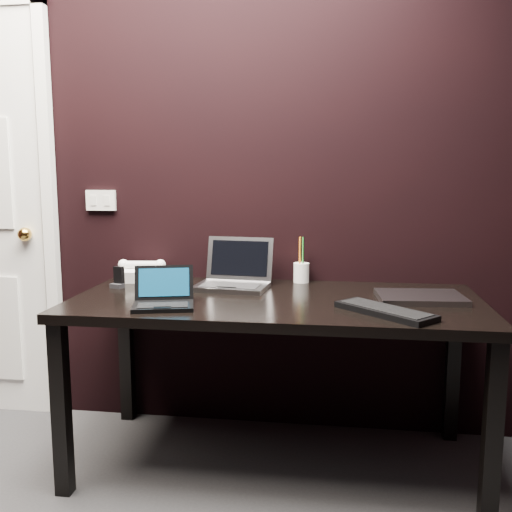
# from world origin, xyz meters

# --- Properties ---
(wall_back) EXTENTS (4.00, 0.00, 4.00)m
(wall_back) POSITION_xyz_m (0.00, 1.80, 1.30)
(wall_back) COLOR black
(wall_back) RESTS_ON ground
(wall_switch) EXTENTS (0.15, 0.02, 0.10)m
(wall_switch) POSITION_xyz_m (-0.62, 1.79, 1.12)
(wall_switch) COLOR silver
(wall_switch) RESTS_ON wall_back
(desk) EXTENTS (1.70, 0.80, 0.74)m
(desk) POSITION_xyz_m (0.30, 1.40, 0.66)
(desk) COLOR black
(desk) RESTS_ON ground
(netbook) EXTENTS (0.28, 0.26, 0.15)m
(netbook) POSITION_xyz_m (-0.12, 1.19, 0.77)
(netbook) COLOR black
(netbook) RESTS_ON desk
(silver_laptop) EXTENTS (0.34, 0.31, 0.22)m
(silver_laptop) POSITION_xyz_m (0.09, 1.58, 0.78)
(silver_laptop) COLOR gray
(silver_laptop) RESTS_ON desk
(ext_keyboard) EXTENTS (0.38, 0.37, 0.02)m
(ext_keyboard) POSITION_xyz_m (0.73, 1.19, 0.75)
(ext_keyboard) COLOR black
(ext_keyboard) RESTS_ON desk
(closed_laptop) EXTENTS (0.36, 0.28, 0.02)m
(closed_laptop) POSITION_xyz_m (0.89, 1.44, 0.75)
(closed_laptop) COLOR #949398
(closed_laptop) RESTS_ON desk
(desk_phone) EXTENTS (0.24, 0.20, 0.11)m
(desk_phone) POSITION_xyz_m (-0.38, 1.68, 0.78)
(desk_phone) COLOR white
(desk_phone) RESTS_ON desk
(mobile_phone) EXTENTS (0.07, 0.06, 0.10)m
(mobile_phone) POSITION_xyz_m (-0.43, 1.51, 0.78)
(mobile_phone) COLOR black
(mobile_phone) RESTS_ON desk
(pen_cup) EXTENTS (0.10, 0.10, 0.22)m
(pen_cup) POSITION_xyz_m (0.38, 1.75, 0.79)
(pen_cup) COLOR white
(pen_cup) RESTS_ON desk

